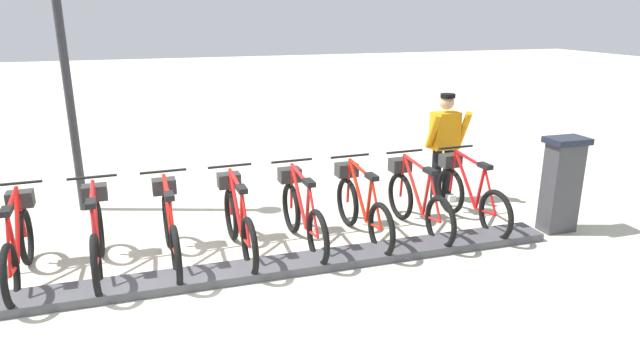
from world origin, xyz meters
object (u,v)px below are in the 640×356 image
at_px(payment_kiosk, 561,183).
at_px(bike_docked_1, 417,200).
at_px(bike_docked_6, 97,235).
at_px(bike_docked_7, 18,244).
at_px(lamp_post, 59,18).
at_px(worker_near_rack, 444,143).
at_px(bike_docked_4, 238,220).
at_px(bike_docked_2, 361,206).
at_px(bike_docked_5, 170,227).
at_px(bike_docked_0, 469,194).
at_px(bike_docked_3, 302,213).

height_order(payment_kiosk, bike_docked_1, payment_kiosk).
bearing_deg(bike_docked_6, bike_docked_7, 90.00).
relative_size(bike_docked_1, lamp_post, 0.41).
bearing_deg(worker_near_rack, bike_docked_1, 136.49).
distance_m(bike_docked_4, bike_docked_7, 2.38).
distance_m(bike_docked_1, bike_docked_2, 0.79).
height_order(payment_kiosk, bike_docked_4, payment_kiosk).
xyz_separation_m(bike_docked_5, bike_docked_7, (0.00, 1.59, 0.00)).
bearing_deg(bike_docked_7, bike_docked_4, -90.00).
bearing_deg(lamp_post, bike_docked_6, -170.50).
xyz_separation_m(bike_docked_0, bike_docked_7, (0.00, 5.56, 0.00)).
bearing_deg(bike_docked_0, bike_docked_1, 90.00).
bearing_deg(bike_docked_0, bike_docked_4, 90.00).
height_order(bike_docked_0, bike_docked_3, same).
bearing_deg(bike_docked_5, bike_docked_3, -90.00).
height_order(bike_docked_0, worker_near_rack, worker_near_rack).
distance_m(bike_docked_1, bike_docked_6, 3.97).
bearing_deg(worker_near_rack, bike_docked_7, 100.00).
distance_m(bike_docked_1, lamp_post, 5.40).
relative_size(bike_docked_5, bike_docked_6, 1.00).
xyz_separation_m(payment_kiosk, bike_docked_4, (0.57, 4.19, -0.24)).
bearing_deg(bike_docked_5, bike_docked_1, -90.00).
height_order(bike_docked_0, lamp_post, lamp_post).
bearing_deg(bike_docked_5, bike_docked_0, -90.00).
relative_size(payment_kiosk, bike_docked_7, 0.74).
height_order(payment_kiosk, bike_docked_6, payment_kiosk).
xyz_separation_m(bike_docked_4, bike_docked_7, (0.00, 2.38, 0.00)).
relative_size(bike_docked_1, bike_docked_4, 1.00).
bearing_deg(worker_near_rack, bike_docked_0, 170.81).
relative_size(bike_docked_1, bike_docked_7, 1.00).
xyz_separation_m(bike_docked_0, bike_docked_3, (0.00, 2.38, 0.00)).
relative_size(bike_docked_4, worker_near_rack, 1.04).
bearing_deg(bike_docked_2, bike_docked_0, -90.00).
bearing_deg(bike_docked_3, bike_docked_2, -90.00).
distance_m(bike_docked_0, bike_docked_4, 3.18).
distance_m(payment_kiosk, bike_docked_7, 6.60).
distance_m(payment_kiosk, bike_docked_6, 5.81).
bearing_deg(bike_docked_0, worker_near_rack, -9.19).
relative_size(bike_docked_3, bike_docked_5, 1.00).
distance_m(bike_docked_4, bike_docked_5, 0.79).
xyz_separation_m(bike_docked_1, bike_docked_4, (0.00, 2.38, 0.00)).
relative_size(worker_near_rack, lamp_post, 0.39).
bearing_deg(lamp_post, bike_docked_3, -128.84).
xyz_separation_m(bike_docked_3, worker_near_rack, (1.01, -2.55, 0.48)).
xyz_separation_m(bike_docked_3, bike_docked_7, (0.00, 3.18, 0.00)).
relative_size(bike_docked_1, bike_docked_3, 1.00).
xyz_separation_m(bike_docked_3, bike_docked_4, (0.00, 0.79, 0.00)).
bearing_deg(bike_docked_5, bike_docked_4, -90.00).
bearing_deg(bike_docked_6, bike_docked_4, -90.00).
bearing_deg(bike_docked_3, lamp_post, 51.16).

